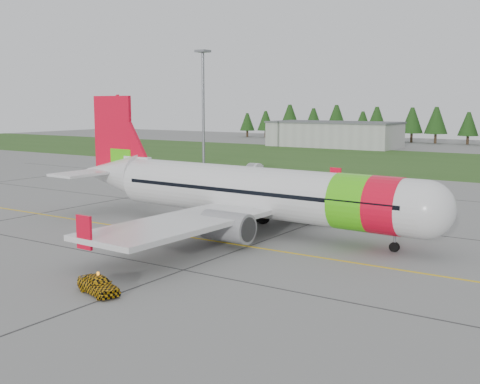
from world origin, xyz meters
The scene contains 8 objects.
ground centered at (0.00, 0.00, 0.00)m, with size 320.00×320.00×0.00m, color gray.
aircraft centered at (6.87, 13.13, 3.37)m, with size 38.60×35.50×11.69m.
follow_me_car centered at (9.07, -6.63, 1.66)m, with size 1.34×1.13×3.32m, color #E7A90C.
service_van centered at (-16.18, 49.96, 2.31)m, with size 1.61×1.52×4.62m, color silver.
grass_strip centered at (0.00, 82.00, 0.01)m, with size 320.00×50.00×0.03m, color #30561E.
taxi_guideline centered at (0.00, 8.00, 0.01)m, with size 120.00×0.25×0.02m, color gold.
hangar_west centered at (-30.00, 110.00, 3.00)m, with size 32.00×14.00×6.00m, color #A8A8A3.
floodlight_mast centered at (-32.00, 58.00, 10.00)m, with size 0.50×0.50×20.00m, color slate.
Camera 1 is at (34.49, -30.09, 10.96)m, focal length 45.00 mm.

